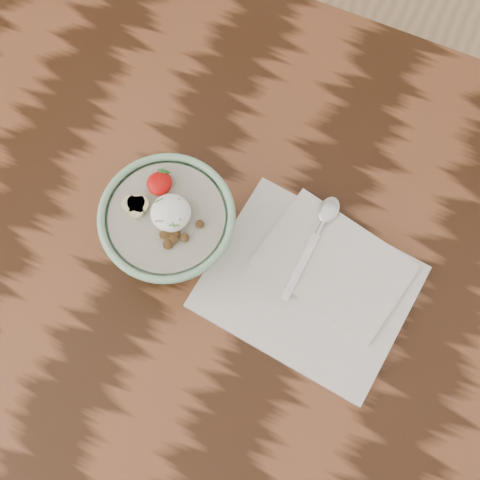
{
  "coord_description": "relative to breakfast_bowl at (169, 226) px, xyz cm",
  "views": [
    {
      "loc": [
        2.45,
        -23.82,
        164.21
      ],
      "look_at": [
        -7.88,
        -0.06,
        85.53
      ],
      "focal_mm": 50.0,
      "sensor_mm": 36.0,
      "label": 1
    }
  ],
  "objects": [
    {
      "name": "breakfast_bowl",
      "position": [
        0.0,
        0.0,
        0.0
      ],
      "size": [
        17.67,
        17.67,
        11.96
      ],
      "rotation": [
        0.0,
        0.0,
        -0.08
      ],
      "color": "#86B48E",
      "rests_on": "table"
    },
    {
      "name": "napkin",
      "position": [
        20.4,
        1.99,
        -5.3
      ],
      "size": [
        29.09,
        25.07,
        1.65
      ],
      "rotation": [
        0.0,
        0.0,
        -0.12
      ],
      "color": "silver",
      "rests_on": "table"
    },
    {
      "name": "spoon",
      "position": [
        18.35,
        9.79,
        -3.98
      ],
      "size": [
        3.05,
        16.76,
        0.87
      ],
      "rotation": [
        0.0,
        0.0,
        -0.06
      ],
      "color": "silver",
      "rests_on": "napkin"
    },
    {
      "name": "table",
      "position": [
        17.87,
        0.6,
        -15.29
      ],
      "size": [
        160.0,
        90.0,
        75.0
      ],
      "color": "black",
      "rests_on": "ground"
    }
  ]
}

